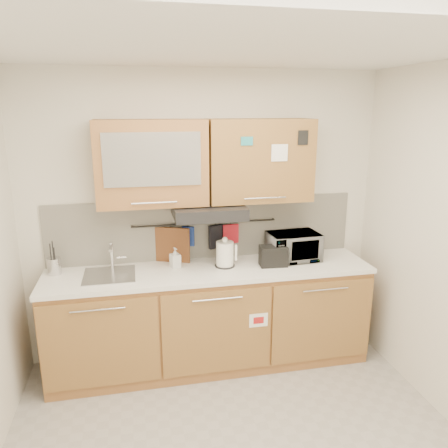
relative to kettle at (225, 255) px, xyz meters
name	(u,v)px	position (x,y,z in m)	size (l,w,h in m)	color
ceiling	(249,41)	(-0.14, -1.22, 1.57)	(3.20, 3.20, 0.00)	white
wall_back	(204,218)	(-0.14, 0.28, 0.27)	(3.20, 3.20, 0.00)	silver
base_cabinet	(211,322)	(-0.14, -0.03, -0.62)	(2.80, 0.64, 0.88)	#A86E3B
countertop	(210,271)	(-0.14, -0.03, -0.13)	(2.82, 0.62, 0.04)	white
backsplash	(204,229)	(-0.14, 0.26, 0.17)	(2.80, 0.02, 0.56)	silver
upper_cabinets	(206,162)	(-0.14, 0.10, 0.80)	(1.82, 0.37, 0.70)	#A86E3B
range_hood	(209,211)	(-0.14, 0.03, 0.39)	(0.60, 0.46, 0.10)	black
sink	(110,275)	(-0.99, -0.02, -0.10)	(0.42, 0.40, 0.26)	silver
utensil_rail	(205,223)	(-0.14, 0.23, 0.23)	(0.02, 0.02, 1.30)	black
utensil_crock	(54,266)	(-1.44, 0.11, -0.03)	(0.13, 0.13, 0.28)	silver
kettle	(225,255)	(0.00, 0.00, 0.00)	(0.19, 0.17, 0.27)	white
toaster	(273,256)	(0.42, -0.07, -0.01)	(0.25, 0.16, 0.18)	black
microwave	(293,246)	(0.65, 0.04, 0.02)	(0.45, 0.31, 0.25)	#999999
soap_bottle	(175,258)	(-0.43, 0.06, -0.02)	(0.08, 0.08, 0.18)	#999999
cutting_board	(172,250)	(-0.45, 0.21, 0.01)	(0.33, 0.02, 0.41)	brown
oven_mitt	(188,236)	(-0.29, 0.21, 0.12)	(0.11, 0.03, 0.18)	navy
dark_pouch	(216,237)	(-0.04, 0.21, 0.11)	(0.14, 0.04, 0.22)	black
pot_holder	(231,234)	(0.10, 0.21, 0.12)	(0.14, 0.02, 0.18)	#AF1724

